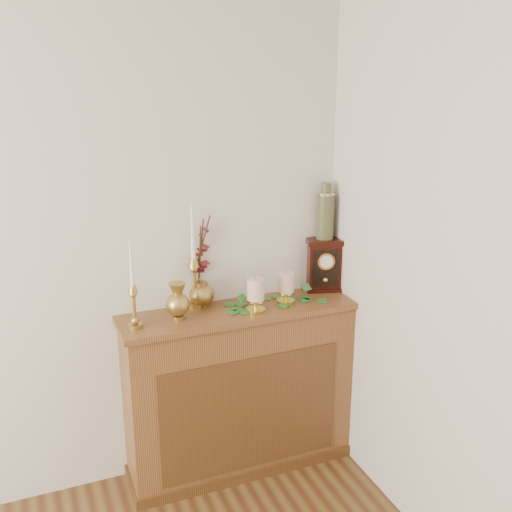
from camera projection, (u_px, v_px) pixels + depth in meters
name	position (u px, v px, depth m)	size (l,w,h in m)	color
console_shelf	(240.00, 394.00, 3.20)	(1.24, 0.34, 0.93)	brown
candlestick_left	(134.00, 300.00, 2.78)	(0.07, 0.07, 0.43)	tan
candlestick_center	(194.00, 275.00, 3.02)	(0.09, 0.09, 0.53)	tan
bud_vase	(178.00, 302.00, 2.89)	(0.12, 0.12, 0.19)	tan
ginger_jar	(201.00, 264.00, 3.06)	(0.19, 0.21, 0.48)	tan
pillar_candle_left	(256.00, 293.00, 2.98)	(0.10, 0.10, 0.19)	gold
pillar_candle_right	(286.00, 286.00, 3.10)	(0.09, 0.09, 0.18)	gold
ivy_garland	(285.00, 302.00, 3.10)	(0.53, 0.22, 0.09)	#2A6E2A
mantel_clock	(324.00, 265.00, 3.28)	(0.23, 0.19, 0.29)	black
ceramic_vase	(325.00, 214.00, 3.20)	(0.09, 0.09, 0.30)	#1C382C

